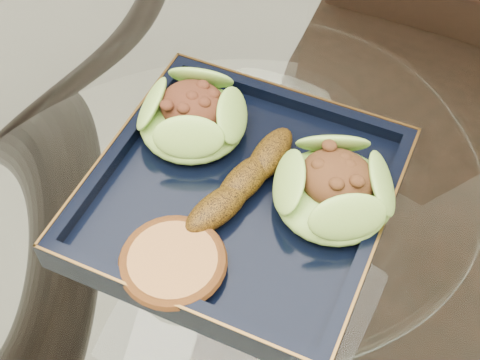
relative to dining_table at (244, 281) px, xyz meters
The scene contains 7 objects.
dining_table is the anchor object (origin of this frame).
dining_chair 0.32m from the dining_table, 70.45° to the left, with size 0.47×0.47×0.98m.
navy_plate 0.17m from the dining_table, 90.84° to the right, with size 0.27×0.27×0.02m, color black.
lettuce_wrap_left 0.22m from the dining_table, 155.74° to the left, with size 0.11×0.11×0.04m, color #669C2D.
lettuce_wrap_right 0.22m from the dining_table, 14.93° to the left, with size 0.11×0.11×0.04m, color olive.
roasted_plantain 0.20m from the dining_table, 69.31° to the right, with size 0.15×0.03×0.03m, color #563609.
crumb_patty 0.22m from the dining_table, 95.86° to the right, with size 0.08×0.08×0.02m, color #AB6D39.
Camera 1 is at (0.18, -0.33, 1.29)m, focal length 50.00 mm.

